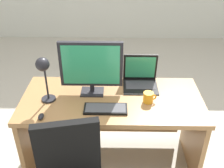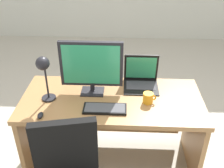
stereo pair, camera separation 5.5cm
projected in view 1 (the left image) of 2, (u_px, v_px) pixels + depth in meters
ground at (114, 82)px, 3.95m from camera, size 12.00×12.00×0.00m
desk at (112, 114)px, 2.43m from camera, size 1.56×0.71×0.74m
monitor at (91, 66)px, 2.23m from camera, size 0.53×0.16×0.48m
laptop at (140, 75)px, 2.46m from camera, size 0.31×0.29×0.27m
keyboard at (106, 109)px, 2.14m from camera, size 0.35×0.15×0.02m
mouse at (41, 117)px, 2.04m from camera, size 0.04×0.08×0.03m
desk_lamp at (44, 70)px, 2.09m from camera, size 0.12×0.14×0.41m
coffee_mug at (148, 97)px, 2.22m from camera, size 0.11×0.08×0.09m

